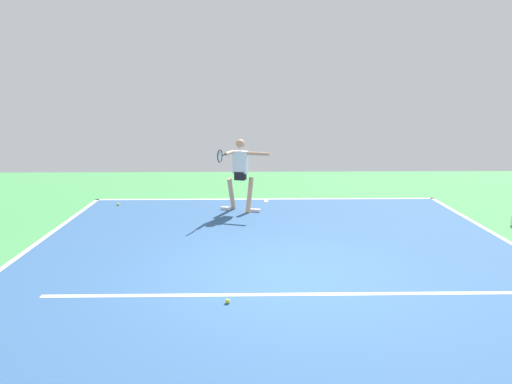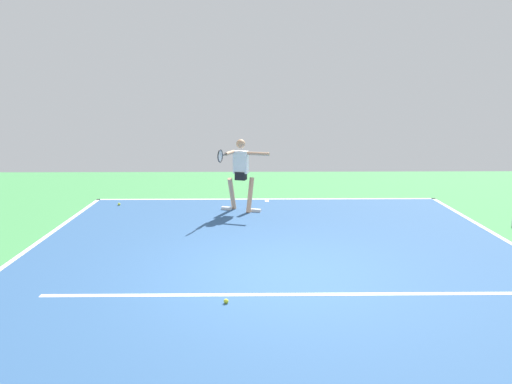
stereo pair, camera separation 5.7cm
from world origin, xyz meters
The scene contains 8 objects.
ground_plane centered at (0.00, 0.00, 0.00)m, with size 20.85×20.85×0.00m, color #428E4C.
court_surface centered at (0.00, 0.00, 0.00)m, with size 9.11×11.54×0.00m, color #2D5484.
court_line_baseline_near centered at (0.00, -5.72, 0.00)m, with size 9.11×0.10×0.01m, color white.
court_line_service centered at (0.00, 0.74, 0.00)m, with size 6.83×0.10×0.01m, color white.
court_line_centre_mark centered at (0.00, -5.52, 0.00)m, with size 0.10×0.30×0.01m, color white.
tennis_player centered at (0.67, -4.35, 0.99)m, with size 1.18×1.21×1.75m.
tennis_ball_far_corner centered at (3.77, -5.01, 0.03)m, with size 0.07×0.07×0.07m, color #CCE033.
tennis_ball_near_service_line centered at (0.78, 1.03, 0.03)m, with size 0.07×0.07×0.07m, color yellow.
Camera 2 is at (0.46, 7.37, 2.81)m, focal length 35.01 mm.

